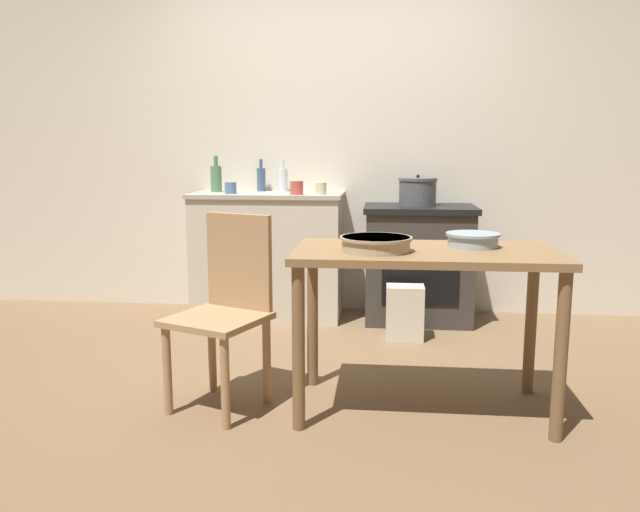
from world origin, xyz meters
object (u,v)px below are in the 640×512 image
(bottle_left, at_px, (261,179))
(work_table, at_px, (425,275))
(bottle_mid_left, at_px, (283,179))
(cup_center, at_px, (321,188))
(stove, at_px, (418,263))
(mixing_bowl_small, at_px, (376,243))
(stock_pot, at_px, (418,192))
(cup_center_left, at_px, (231,188))
(mixing_bowl_large, at_px, (473,239))
(bottle_far_left, at_px, (216,178))
(chair, at_px, (226,306))
(cup_center_right, at_px, (297,188))
(flour_sack, at_px, (405,312))

(bottle_left, bearing_deg, work_table, -58.24)
(bottle_mid_left, relative_size, cup_center, 2.73)
(stove, relative_size, work_table, 0.69)
(work_table, xyz_separation_m, bottle_mid_left, (-0.94, 1.78, 0.35))
(stove, distance_m, mixing_bowl_small, 1.75)
(stock_pot, bearing_deg, mixing_bowl_small, -98.97)
(bottle_left, bearing_deg, stock_pot, -8.41)
(mixing_bowl_small, relative_size, cup_center_left, 3.90)
(mixing_bowl_large, height_order, cup_center, cup_center)
(mixing_bowl_large, bearing_deg, bottle_left, 128.16)
(stove, xyz_separation_m, mixing_bowl_small, (-0.29, -1.68, 0.39))
(stock_pot, relative_size, mixing_bowl_large, 1.09)
(bottle_far_left, distance_m, cup_center, 0.83)
(chair, bearing_deg, bottle_far_left, 128.73)
(bottle_far_left, bearing_deg, bottle_left, 17.62)
(bottle_left, height_order, cup_center, bottle_left)
(mixing_bowl_large, bearing_deg, stove, 96.10)
(mixing_bowl_small, bearing_deg, cup_center_right, 110.44)
(stove, xyz_separation_m, work_table, (-0.06, -1.61, 0.24))
(flour_sack, distance_m, cup_center, 1.03)
(chair, height_order, cup_center_left, cup_center_left)
(mixing_bowl_small, bearing_deg, stove, 80.36)
(work_table, relative_size, bottle_mid_left, 5.15)
(stove, xyz_separation_m, flour_sack, (-0.11, -0.49, -0.24))
(work_table, bearing_deg, bottle_left, 121.76)
(stove, bearing_deg, work_table, -92.18)
(work_table, relative_size, stock_pot, 4.39)
(mixing_bowl_large, relative_size, bottle_left, 1.05)
(cup_center_left, height_order, cup_center, cup_center)
(bottle_far_left, relative_size, cup_center, 3.10)
(cup_center, bearing_deg, stove, 10.39)
(mixing_bowl_large, bearing_deg, cup_center_left, 136.70)
(chair, height_order, cup_center, cup_center)
(stock_pot, distance_m, cup_center_right, 0.85)
(mixing_bowl_large, distance_m, cup_center_left, 2.06)
(stove, distance_m, cup_center_right, 1.02)
(bottle_mid_left, bearing_deg, bottle_left, 175.66)
(flour_sack, bearing_deg, bottle_far_left, 157.51)
(work_table, distance_m, mixing_bowl_large, 0.29)
(chair, distance_m, flour_sack, 1.47)
(stove, height_order, flour_sack, stove)
(cup_center_left, bearing_deg, mixing_bowl_large, -43.30)
(flour_sack, bearing_deg, mixing_bowl_large, -75.33)
(work_table, xyz_separation_m, chair, (-0.93, -0.02, -0.16))
(stock_pot, relative_size, cup_center_right, 2.90)
(cup_center_left, bearing_deg, stock_pot, 4.97)
(chair, bearing_deg, stove, 81.15)
(flour_sack, xyz_separation_m, cup_center, (-0.58, 0.36, 0.77))
(bottle_far_left, relative_size, bottle_mid_left, 1.14)
(bottle_far_left, bearing_deg, work_table, -49.87)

